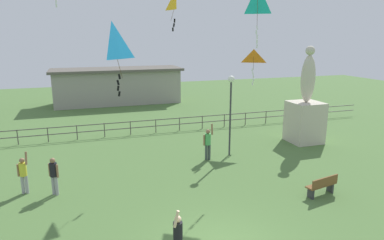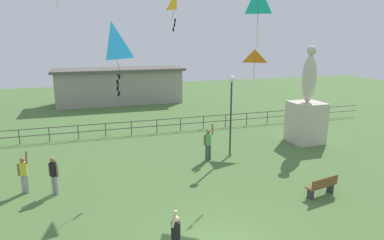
{
  "view_description": "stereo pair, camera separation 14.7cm",
  "coord_description": "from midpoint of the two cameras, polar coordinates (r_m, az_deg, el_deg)",
  "views": [
    {
      "loc": [
        -3.88,
        -8.81,
        6.53
      ],
      "look_at": [
        1.07,
        6.14,
        2.71
      ],
      "focal_mm": 32.42,
      "sensor_mm": 36.0,
      "label": 1
    },
    {
      "loc": [
        -3.74,
        -8.86,
        6.53
      ],
      "look_at": [
        1.07,
        6.14,
        2.71
      ],
      "focal_mm": 32.42,
      "sensor_mm": 36.0,
      "label": 2
    }
  ],
  "objects": [
    {
      "name": "park_bench",
      "position": [
        15.69,
        20.4,
        -10.01
      ],
      "size": [
        1.55,
        0.71,
        0.85
      ],
      "color": "brown",
      "rests_on": "ground_plane"
    },
    {
      "name": "kite_3",
      "position": [
        13.66,
        -13.24,
        12.37
      ],
      "size": [
        1.13,
        1.12,
        2.81
      ],
      "color": "#198CD1"
    },
    {
      "name": "person_1",
      "position": [
        18.61,
        2.4,
        -3.64
      ],
      "size": [
        0.52,
        0.32,
        2.0
      ],
      "color": "#3F4C47",
      "rests_on": "ground_plane"
    },
    {
      "name": "person_0",
      "position": [
        16.39,
        -26.24,
        -7.79
      ],
      "size": [
        0.48,
        0.33,
        1.87
      ],
      "color": "#99999E",
      "rests_on": "ground_plane"
    },
    {
      "name": "person_3",
      "position": [
        10.64,
        -2.76,
        -18.39
      ],
      "size": [
        0.33,
        0.46,
        1.77
      ],
      "color": "black",
      "rests_on": "ground_plane"
    },
    {
      "name": "person_2",
      "position": [
        15.75,
        -22.04,
        -8.19
      ],
      "size": [
        0.41,
        0.34,
        1.64
      ],
      "color": "#99999E",
      "rests_on": "ground_plane"
    },
    {
      "name": "kite_6",
      "position": [
        18.61,
        -2.85,
        18.9
      ],
      "size": [
        0.61,
        0.89,
        2.06
      ],
      "color": "yellow"
    },
    {
      "name": "statue_monument",
      "position": [
        22.73,
        17.96,
        1.01
      ],
      "size": [
        1.89,
        1.89,
        5.97
      ],
      "color": "beige",
      "rests_on": "ground_plane"
    },
    {
      "name": "lamppost",
      "position": [
        18.93,
        6.16,
        3.58
      ],
      "size": [
        0.36,
        0.36,
        4.48
      ],
      "color": "#38383D",
      "rests_on": "ground_plane"
    },
    {
      "name": "pavilion_building",
      "position": [
        35.35,
        -12.26,
        5.56
      ],
      "size": [
        12.55,
        4.38,
        3.46
      ],
      "color": "gray",
      "rests_on": "ground_plane"
    },
    {
      "name": "waterfront_railing",
      "position": [
        23.82,
        -9.6,
        -0.89
      ],
      "size": [
        36.03,
        0.06,
        0.95
      ],
      "color": "#4C4742",
      "rests_on": "ground_plane"
    },
    {
      "name": "kite_1",
      "position": [
        22.2,
        9.91,
        10.06
      ],
      "size": [
        1.14,
        0.86,
        2.25
      ],
      "color": "orange"
    },
    {
      "name": "kite_5",
      "position": [
        17.67,
        10.5,
        18.71
      ],
      "size": [
        0.99,
        0.83,
        2.99
      ],
      "color": "#19B2B2"
    }
  ]
}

